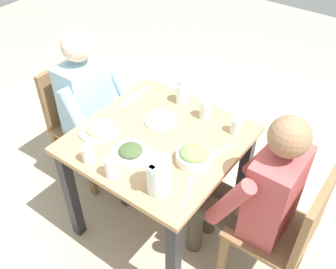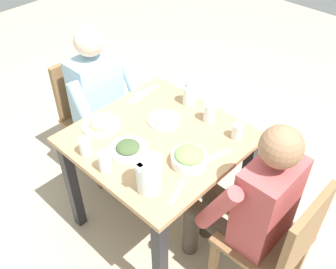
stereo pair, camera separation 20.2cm
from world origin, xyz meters
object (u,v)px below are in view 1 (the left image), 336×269
at_px(water_glass_center, 111,167).
at_px(water_glass_by_pitcher, 236,126).
at_px(water_glass_near_right, 88,154).
at_px(oil_carafe, 182,94).
at_px(salad_bowl, 194,155).
at_px(plate_dolmas, 131,151).
at_px(diner_far, 96,110).
at_px(dining_table, 159,155).
at_px(diner_near, 255,193).
at_px(water_pitcher, 159,175).
at_px(chair_far, 78,116).
at_px(plate_fries, 98,130).
at_px(water_glass_near_left, 206,110).
at_px(chair_near, 287,230).
at_px(plate_beans, 161,120).

relative_size(water_glass_center, water_glass_by_pitcher, 1.23).
distance_m(water_glass_near_right, oil_carafe, 0.71).
distance_m(salad_bowl, plate_dolmas, 0.33).
xyz_separation_m(diner_far, salad_bowl, (-0.13, -0.84, 0.16)).
distance_m(salad_bowl, oil_carafe, 0.52).
height_order(dining_table, water_glass_center, water_glass_center).
distance_m(dining_table, water_glass_near_right, 0.44).
xyz_separation_m(diner_near, water_pitcher, (-0.35, 0.35, 0.22)).
xyz_separation_m(water_glass_center, oil_carafe, (0.71, 0.07, 0.00)).
bearing_deg(chair_far, plate_fries, -117.08).
bearing_deg(water_glass_near_left, water_pitcher, -168.61).
bearing_deg(water_pitcher, chair_near, -57.40).
bearing_deg(water_glass_center, water_glass_near_right, 87.75).
relative_size(water_pitcher, salad_bowl, 1.02).
bearing_deg(plate_dolmas, water_glass_center, -171.69).
height_order(dining_table, salad_bowl, salad_bowl).
relative_size(chair_near, salad_bowl, 4.64).
distance_m(chair_near, chair_far, 1.57).
relative_size(diner_near, water_glass_by_pitcher, 12.82).
height_order(dining_table, water_glass_near_left, water_glass_near_left).
relative_size(water_pitcher, water_glass_near_left, 1.71).
bearing_deg(oil_carafe, water_glass_center, -174.18).
height_order(plate_fries, oil_carafe, oil_carafe).
distance_m(chair_far, diner_far, 0.25).
xyz_separation_m(plate_fries, plate_beans, (0.28, -0.22, -0.00)).
relative_size(diner_near, plate_beans, 6.10).
bearing_deg(water_glass_near_right, chair_far, 53.89).
distance_m(salad_bowl, water_glass_near_right, 0.54).
relative_size(water_pitcher, plate_beans, 1.00).
xyz_separation_m(chair_far, plate_fries, (-0.25, -0.49, 0.28)).
bearing_deg(water_glass_by_pitcher, water_pitcher, 171.69).
distance_m(chair_far, water_glass_by_pitcher, 1.16).
bearing_deg(chair_near, plate_dolmas, 106.76).
bearing_deg(water_pitcher, water_glass_center, 105.52).
distance_m(chair_near, water_glass_near_right, 1.09).
distance_m(dining_table, water_glass_by_pitcher, 0.46).
height_order(chair_far, water_glass_center, water_glass_center).
bearing_deg(chair_far, water_glass_near_right, -126.11).
distance_m(plate_dolmas, plate_beans, 0.31).
height_order(plate_dolmas, oil_carafe, oil_carafe).
xyz_separation_m(chair_near, water_glass_near_left, (0.25, 0.67, 0.32)).
distance_m(plate_fries, water_glass_near_left, 0.62).
relative_size(chair_far, diner_far, 0.74).
distance_m(chair_far, plate_beans, 0.76).
bearing_deg(chair_near, water_pitcher, 122.60).
height_order(plate_fries, plate_beans, plate_fries).
xyz_separation_m(salad_bowl, plate_beans, (0.16, 0.33, -0.03)).
bearing_deg(water_glass_near_right, water_glass_near_left, -23.55).
xyz_separation_m(dining_table, oil_carafe, (0.35, 0.08, 0.19)).
distance_m(dining_table, plate_dolmas, 0.24).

